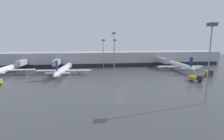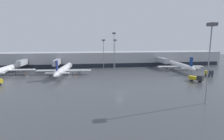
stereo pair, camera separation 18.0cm
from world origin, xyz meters
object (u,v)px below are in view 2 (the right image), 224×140
object	(u,v)px
service_truck_1	(196,78)
traffic_cone_1	(25,73)
parked_jet_0	(180,66)
apron_light_mast_0	(114,41)
parked_jet_1	(64,69)
apron_light_mast_4	(211,42)
parked_jet_2	(7,69)
apron_light_mast_1	(103,45)
traffic_cone_0	(76,76)
apron_light_mast_2	(115,45)
service_truck_2	(209,73)

from	to	relation	value
service_truck_1	traffic_cone_1	size ratio (longest dim) A/B	7.55
parked_jet_0	apron_light_mast_0	world-z (taller)	apron_light_mast_0
parked_jet_1	apron_light_mast_4	bearing A→B (deg)	-132.52
parked_jet_2	apron_light_mast_1	size ratio (longest dim) A/B	2.16
traffic_cone_0	apron_light_mast_0	distance (m)	34.00
traffic_cone_1	apron_light_mast_0	size ratio (longest dim) A/B	0.04
traffic_cone_1	apron_light_mast_1	world-z (taller)	apron_light_mast_1
parked_jet_0	traffic_cone_1	bearing A→B (deg)	95.14
apron_light_mast_0	apron_light_mast_2	bearing A→B (deg)	71.03
traffic_cone_0	apron_light_mast_0	world-z (taller)	apron_light_mast_0
service_truck_1	traffic_cone_1	xyz separation A→B (m)	(-72.74, 27.19, -1.10)
parked_jet_1	apron_light_mast_0	world-z (taller)	apron_light_mast_0
traffic_cone_0	apron_light_mast_2	distance (m)	35.74
parked_jet_1	parked_jet_2	distance (m)	26.77
parked_jet_1	service_truck_1	world-z (taller)	parked_jet_1
apron_light_mast_1	apron_light_mast_2	size ratio (longest dim) A/B	1.00
parked_jet_1	apron_light_mast_2	xyz separation A→B (m)	(27.92, 18.26, 10.96)
parked_jet_0	service_truck_2	bearing A→B (deg)	-158.39
parked_jet_1	parked_jet_0	bearing A→B (deg)	-81.27
traffic_cone_1	apron_light_mast_1	size ratio (longest dim) A/B	0.04
parked_jet_1	parked_jet_2	bearing A→B (deg)	89.57
apron_light_mast_4	apron_light_mast_1	bearing A→B (deg)	107.26
service_truck_2	apron_light_mast_1	size ratio (longest dim) A/B	0.27
apron_light_mast_1	apron_light_mast_2	world-z (taller)	apron_light_mast_2
parked_jet_2	service_truck_1	world-z (taller)	parked_jet_2
service_truck_2	traffic_cone_0	bearing A→B (deg)	-88.95
service_truck_2	apron_light_mast_0	world-z (taller)	apron_light_mast_0
parked_jet_0	apron_light_mast_2	world-z (taller)	apron_light_mast_2
parked_jet_2	parked_jet_1	bearing A→B (deg)	-94.45
traffic_cone_1	apron_light_mast_4	bearing A→B (deg)	-40.03
parked_jet_2	traffic_cone_1	world-z (taller)	parked_jet_2
parked_jet_2	traffic_cone_1	bearing A→B (deg)	-79.76
parked_jet_1	service_truck_2	bearing A→B (deg)	-95.73
parked_jet_2	traffic_cone_1	size ratio (longest dim) A/B	50.09
parked_jet_1	parked_jet_2	xyz separation A→B (m)	(-26.60, 2.98, 0.34)
parked_jet_0	apron_light_mast_1	size ratio (longest dim) A/B	1.99
parked_jet_1	parked_jet_2	world-z (taller)	parked_jet_2
parked_jet_1	apron_light_mast_0	size ratio (longest dim) A/B	1.70
service_truck_2	traffic_cone_0	distance (m)	60.83
apron_light_mast_2	apron_light_mast_4	bearing A→B (deg)	-78.68
parked_jet_0	apron_light_mast_2	xyz separation A→B (m)	(-33.98, 15.25, 10.83)
traffic_cone_1	service_truck_2	bearing A→B (deg)	-11.80
traffic_cone_0	apron_light_mast_4	distance (m)	54.52
parked_jet_2	apron_light_mast_2	bearing A→B (deg)	-72.41
service_truck_2	apron_light_mast_0	distance (m)	51.25
traffic_cone_1	apron_light_mast_0	xyz separation A→B (m)	(45.74, 10.95, 15.80)
parked_jet_1	apron_light_mast_1	xyz separation A→B (m)	(21.00, 17.64, 10.94)
parked_jet_0	apron_light_mast_4	bearing A→B (deg)	162.64
parked_jet_1	service_truck_2	world-z (taller)	parked_jet_1
service_truck_1	apron_light_mast_2	xyz separation A→B (m)	(-25.89, 41.35, 12.06)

